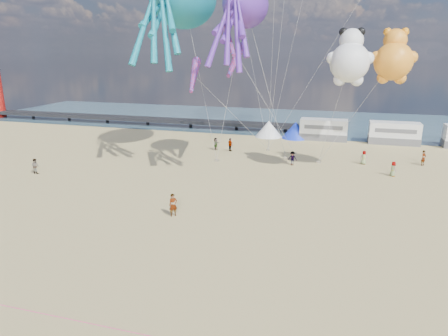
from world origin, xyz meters
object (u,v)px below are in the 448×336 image
at_px(tent_blue, 295,130).
at_px(sandbag_a, 217,161).
at_px(tent_white, 269,129).
at_px(motorhome_0, 323,130).
at_px(sandbag_d, 295,153).
at_px(beachgoer_1, 35,166).
at_px(kite_octopus_purple, 246,5).
at_px(windsock_mid, 229,41).
at_px(motorhome_1, 394,133).
at_px(sandbag_b, 286,158).
at_px(kite_panda, 350,63).
at_px(beachgoer_4, 216,144).
at_px(beachgoer_6, 364,158).
at_px(sandbag_e, 268,150).
at_px(beachgoer_2, 292,158).
at_px(beachgoer_0, 393,169).
at_px(beachgoer_3, 230,145).
at_px(kite_teddy_orange, 393,61).
at_px(windsock_left, 235,60).
at_px(standing_person, 173,205).
at_px(beachgoer_5, 424,158).
at_px(sandbag_c, 319,162).
at_px(windsock_right, 194,75).

height_order(tent_blue, sandbag_a, tent_blue).
relative_size(tent_white, sandbag_a, 8.00).
relative_size(motorhome_0, sandbag_d, 13.20).
relative_size(beachgoer_1, kite_octopus_purple, 0.15).
relative_size(kite_octopus_purple, windsock_mid, 1.60).
relative_size(motorhome_1, sandbag_b, 13.20).
bearing_deg(kite_panda, beachgoer_4, 161.98).
xyz_separation_m(beachgoer_6, sandbag_e, (-11.53, 3.34, -0.67)).
bearing_deg(tent_white, sandbag_b, -70.68).
distance_m(tent_blue, beachgoer_2, 14.95).
xyz_separation_m(tent_white, windsock_mid, (-1.25, -18.11, 12.15)).
relative_size(beachgoer_1, windsock_mid, 0.24).
xyz_separation_m(motorhome_0, windsock_mid, (-9.25, -18.11, 11.85)).
bearing_deg(beachgoer_0, beachgoer_3, 43.24).
distance_m(motorhome_1, kite_octopus_purple, 28.88).
bearing_deg(kite_teddy_orange, windsock_left, 167.30).
relative_size(motorhome_1, standing_person, 3.66).
height_order(beachgoer_2, beachgoer_3, beachgoer_3).
relative_size(tent_blue, sandbag_b, 8.00).
height_order(beachgoer_0, beachgoer_4, beachgoer_4).
height_order(beachgoer_5, windsock_left, windsock_left).
bearing_deg(windsock_mid, beachgoer_6, -2.50).
bearing_deg(sandbag_b, beachgoer_2, -68.72).
xyz_separation_m(sandbag_a, sandbag_c, (11.48, 2.56, 0.00)).
distance_m(beachgoer_0, sandbag_a, 19.07).
height_order(tent_blue, sandbag_d, tent_blue).
height_order(standing_person, windsock_right, windsock_right).
relative_size(beachgoer_4, kite_panda, 0.26).
distance_m(motorhome_1, windsock_right, 31.60).
distance_m(motorhome_1, kite_teddy_orange, 20.07).
bearing_deg(kite_panda, motorhome_1, 80.01).
distance_m(windsock_mid, windsock_right, 5.48).
relative_size(standing_person, windsock_mid, 0.27).
distance_m(kite_teddy_orange, windsock_mid, 15.86).
relative_size(tent_white, beachgoer_0, 2.56).
relative_size(beachgoer_2, beachgoer_4, 1.01).
height_order(beachgoer_1, windsock_mid, windsock_mid).
bearing_deg(sandbag_c, standing_person, -118.04).
xyz_separation_m(beachgoer_6, windsock_mid, (-14.31, -5.88, 12.57)).
relative_size(tent_blue, beachgoer_5, 2.33).
relative_size(standing_person, beachgoer_1, 1.11).
relative_size(windsock_left, windsock_mid, 1.17).
relative_size(sandbag_b, windsock_right, 0.09).
height_order(tent_blue, beachgoer_1, tent_blue).
relative_size(beachgoer_3, windsock_mid, 0.25).
height_order(tent_white, sandbag_d, tent_white).
xyz_separation_m(beachgoer_1, beachgoer_5, (39.66, 14.74, 0.04)).
height_order(sandbag_c, sandbag_e, same).
distance_m(beachgoer_4, kite_octopus_purple, 18.31).
xyz_separation_m(beachgoer_4, windsock_mid, (3.89, -7.86, 12.56)).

